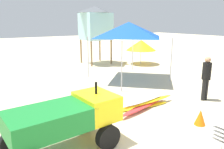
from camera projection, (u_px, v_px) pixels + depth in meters
name	position (u px, v px, depth m)	size (l,w,h in m)	color
utility_cart	(67.00, 118.00, 5.01)	(2.62, 1.43, 1.50)	#197A2D
surfboard_pile	(145.00, 103.00, 7.65)	(2.66, 0.89, 0.32)	yellow
lifeguard_far_right	(206.00, 76.00, 8.24)	(0.32, 0.32, 1.66)	black
popup_canopy	(129.00, 30.00, 10.89)	(3.05, 3.05, 2.90)	#B2B2B7
lifeguard_tower	(95.00, 23.00, 15.15)	(1.98, 1.98, 3.92)	olive
beach_umbrella_left	(141.00, 45.00, 15.25)	(2.04, 2.04, 1.68)	beige
traffic_cone_far	(200.00, 117.00, 6.37)	(0.32, 0.32, 0.46)	orange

